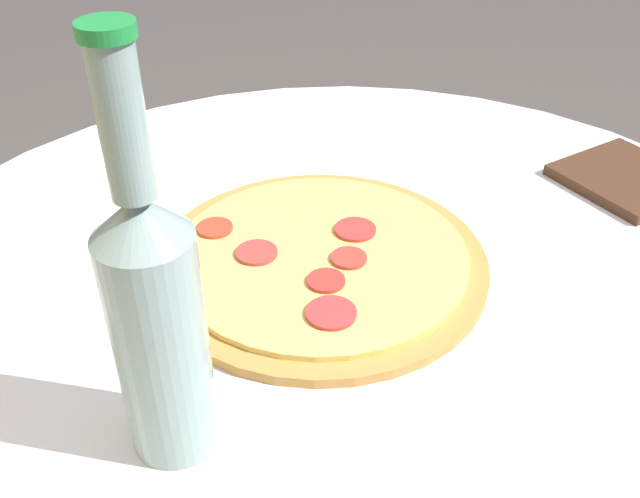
% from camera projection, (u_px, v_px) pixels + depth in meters
% --- Properties ---
extents(table, '(0.94, 0.94, 0.78)m').
position_uv_depth(table, '(348.00, 439.00, 0.76)').
color(table, white).
rests_on(table, ground_plane).
extents(pizza, '(0.32, 0.32, 0.02)m').
position_uv_depth(pizza, '(320.00, 260.00, 0.67)').
color(pizza, '#B77F3D').
rests_on(pizza, table).
extents(beer_bottle, '(0.06, 0.06, 0.30)m').
position_uv_depth(beer_bottle, '(157.00, 317.00, 0.44)').
color(beer_bottle, gray).
rests_on(beer_bottle, table).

